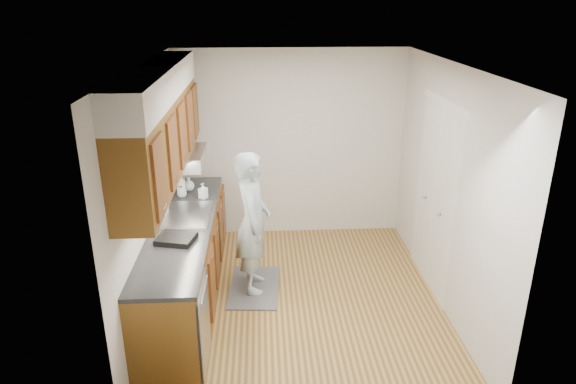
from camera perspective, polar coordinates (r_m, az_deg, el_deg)
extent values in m
plane|color=#A5793E|center=(5.73, 1.30, -11.76)|extent=(3.50, 3.50, 0.00)
plane|color=white|center=(4.86, 1.55, 13.91)|extent=(3.50, 3.50, 0.00)
cube|color=beige|center=(5.26, -15.09, -0.31)|extent=(0.02, 3.50, 2.50)
cube|color=beige|center=(5.48, 17.25, 0.31)|extent=(0.02, 3.50, 2.50)
cube|color=beige|center=(6.82, 0.27, 5.26)|extent=(3.00, 0.02, 2.50)
cube|color=brown|center=(5.54, -11.25, -7.98)|extent=(0.60, 2.80, 0.90)
cube|color=black|center=(5.34, -11.76, -3.56)|extent=(0.63, 2.80, 0.04)
cube|color=#B2B2B7|center=(5.53, -11.30, -2.98)|extent=(0.48, 0.68, 0.14)
cube|color=#B2B2B7|center=(5.51, -11.34, -2.47)|extent=(0.52, 0.72, 0.01)
cube|color=#B2B2B7|center=(4.57, -9.32, -14.38)|extent=(0.03, 0.60, 0.80)
cube|color=brown|center=(5.06, -13.86, 5.80)|extent=(0.33, 2.80, 0.75)
cube|color=silver|center=(4.95, -14.39, 11.67)|extent=(0.35, 2.80, 0.30)
cube|color=#A5A5AA|center=(5.98, -11.48, 3.75)|extent=(0.46, 0.75, 0.16)
cube|color=white|center=(5.82, 15.93, -0.73)|extent=(0.02, 1.22, 2.05)
cube|color=slate|center=(5.92, -3.74, -10.49)|extent=(0.61, 0.96, 0.02)
imported|color=#9CB3BE|center=(5.51, -3.96, -2.41)|extent=(0.43, 0.64, 1.80)
imported|color=white|center=(5.98, -11.80, 0.90)|extent=(0.14, 0.14, 0.30)
imported|color=white|center=(5.89, -9.43, 0.15)|extent=(0.11, 0.11, 0.18)
imported|color=white|center=(6.16, -10.98, 0.92)|extent=(0.18, 0.18, 0.17)
cube|color=black|center=(4.94, -12.32, -5.10)|extent=(0.39, 0.36, 0.05)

